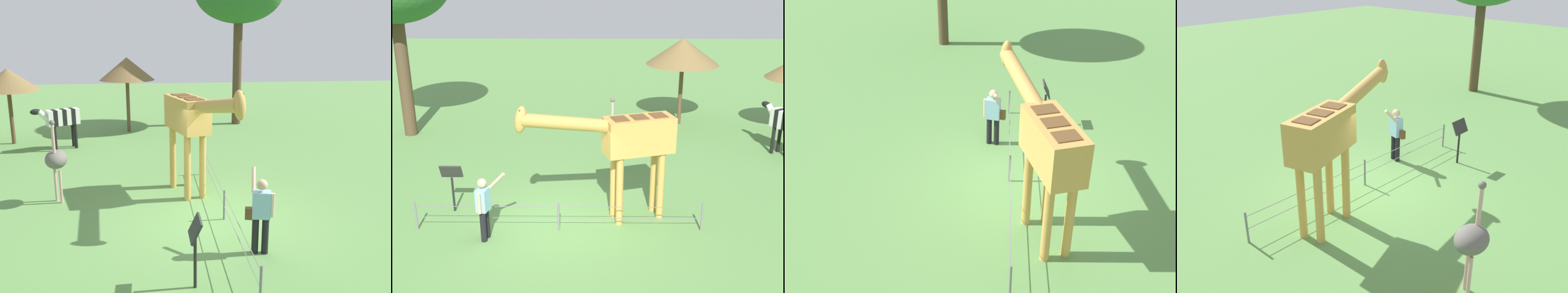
{
  "view_description": "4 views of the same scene",
  "coord_description": "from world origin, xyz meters",
  "views": [
    {
      "loc": [
        9.63,
        -1.48,
        4.35
      ],
      "look_at": [
        0.15,
        -0.47,
        1.88
      ],
      "focal_mm": 40.16,
      "sensor_mm": 36.0,
      "label": 1
    },
    {
      "loc": [
        -0.83,
        11.45,
        6.43
      ],
      "look_at": [
        -0.71,
        -0.31,
        2.0
      ],
      "focal_mm": 47.52,
      "sensor_mm": 36.0,
      "label": 2
    },
    {
      "loc": [
        -9.41,
        0.47,
        6.78
      ],
      "look_at": [
        -0.68,
        0.9,
        1.38
      ],
      "focal_mm": 44.36,
      "sensor_mm": 36.0,
      "label": 3
    },
    {
      "loc": [
        -7.19,
        -6.99,
        5.67
      ],
      "look_at": [
        -0.2,
        -0.23,
        1.32
      ],
      "focal_mm": 40.22,
      "sensor_mm": 36.0,
      "label": 4
    }
  ],
  "objects": [
    {
      "name": "info_sign",
      "position": [
        2.83,
        -0.76,
        0.95
      ],
      "size": [
        0.56,
        0.21,
        1.32
      ],
      "color": "black",
      "rests_on": "ground_plane"
    },
    {
      "name": "wire_fence",
      "position": [
        0.0,
        0.24,
        0.4
      ],
      "size": [
        7.05,
        0.05,
        0.75
      ],
      "color": "slate",
      "rests_on": "ground_plane"
    },
    {
      "name": "giraffe",
      "position": [
        -1.63,
        -0.37,
        2.14
      ],
      "size": [
        3.89,
        1.63,
        3.24
      ],
      "color": "gold",
      "rests_on": "ground_plane"
    },
    {
      "name": "shade_hut_aside",
      "position": [
        -4.26,
        -8.32,
        2.88
      ],
      "size": [
        2.77,
        2.77,
        3.39
      ],
      "color": "brown",
      "rests_on": "ground_plane"
    },
    {
      "name": "visitor",
      "position": [
        1.71,
        0.67,
        0.9
      ],
      "size": [
        0.69,
        0.59,
        1.71
      ],
      "color": "black",
      "rests_on": "ground_plane"
    },
    {
      "name": "ostrich",
      "position": [
        -1.58,
        -3.93,
        1.18
      ],
      "size": [
        0.7,
        0.56,
        2.25
      ],
      "color": "#CC9E93",
      "rests_on": "ground_plane"
    },
    {
      "name": "ground_plane",
      "position": [
        0.0,
        0.0,
        0.0
      ],
      "size": [
        60.0,
        60.0,
        0.0
      ],
      "primitive_type": "plane",
      "color": "#60934C"
    }
  ]
}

